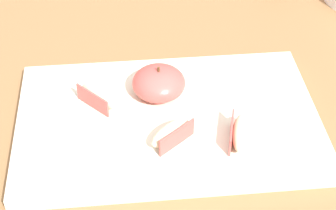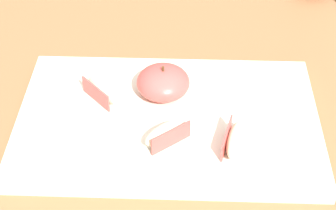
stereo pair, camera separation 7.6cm
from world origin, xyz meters
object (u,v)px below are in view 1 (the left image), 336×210
Objects in this scene: apple_half_skin_up at (159,83)px; cutting_board at (168,121)px; apple_wedge_middle at (240,133)px; apple_wedge_front at (98,96)px; apple_wedge_right at (171,133)px.

cutting_board is at bearing -79.61° from apple_half_skin_up.
apple_wedge_middle is at bearing -47.27° from apple_half_skin_up.
apple_wedge_front is (-0.10, 0.03, 0.02)m from cutting_board.
cutting_board is 6.52× the size of apple_wedge_right.
apple_wedge_right is (-0.00, -0.05, 0.02)m from cutting_board.
apple_wedge_right is at bearing -85.19° from apple_half_skin_up.
cutting_board is at bearing 146.83° from apple_wedge_middle.
apple_wedge_front is at bearing 153.49° from apple_wedge_middle.
apple_half_skin_up reaches higher than apple_wedge_right.
apple_half_skin_up is at bearing 132.73° from apple_wedge_middle.
apple_half_skin_up is at bearing 94.81° from apple_wedge_right.
apple_wedge_middle and apple_wedge_front have the same top height.
apple_half_skin_up is 0.10m from apple_wedge_right.
apple_half_skin_up is 1.19× the size of apple_wedge_right.
apple_half_skin_up is 1.12× the size of apple_wedge_middle.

